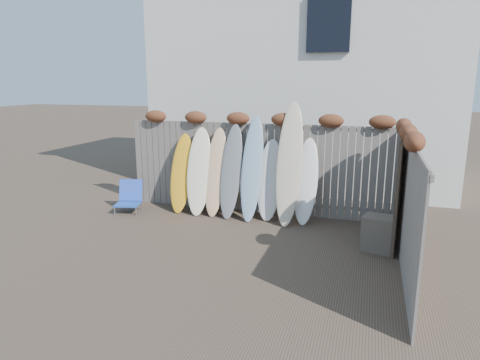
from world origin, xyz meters
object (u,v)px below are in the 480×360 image
(beach_chair, at_px, (129,197))
(lattice_panel, at_px, (399,193))
(surfboard_0, at_px, (181,173))
(wooden_crate, at_px, (379,233))

(beach_chair, height_order, lattice_panel, lattice_panel)
(surfboard_0, bearing_deg, lattice_panel, -10.30)
(beach_chair, xyz_separation_m, wooden_crate, (5.39, -0.78, -0.02))
(wooden_crate, bearing_deg, lattice_panel, 46.80)
(beach_chair, bearing_deg, surfboard_0, 19.51)
(lattice_panel, xyz_separation_m, surfboard_0, (-4.57, 0.86, -0.11))
(wooden_crate, bearing_deg, surfboard_0, 164.53)
(beach_chair, distance_m, wooden_crate, 5.45)
(wooden_crate, distance_m, lattice_panel, 0.81)
(beach_chair, height_order, wooden_crate, beach_chair)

